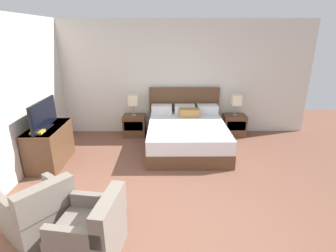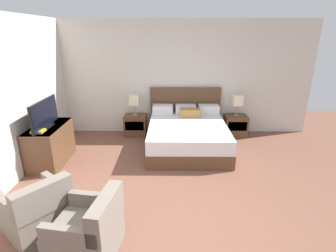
# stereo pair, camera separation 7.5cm
# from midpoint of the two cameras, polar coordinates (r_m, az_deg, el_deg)

# --- Properties ---
(ground_plane) EXTENTS (11.43, 11.43, 0.00)m
(ground_plane) POSITION_cam_midpoint_polar(r_m,az_deg,el_deg) (3.40, 3.03, -24.55)
(ground_plane) COLOR brown
(wall_back) EXTENTS (6.52, 0.06, 2.68)m
(wall_back) POSITION_cam_midpoint_polar(r_m,az_deg,el_deg) (6.36, 1.85, 10.33)
(wall_back) COLOR beige
(wall_back) RESTS_ON ground
(wall_left) EXTENTS (0.06, 5.61, 2.68)m
(wall_left) POSITION_cam_midpoint_polar(r_m,az_deg,el_deg) (4.89, -31.02, 4.67)
(wall_left) COLOR beige
(wall_left) RESTS_ON ground
(bed) EXTENTS (1.69, 2.00, 1.13)m
(bed) POSITION_cam_midpoint_polar(r_m,az_deg,el_deg) (5.67, 4.56, -1.69)
(bed) COLOR brown
(bed) RESTS_ON ground
(nightstand_left) EXTENTS (0.52, 0.42, 0.50)m
(nightstand_left) POSITION_cam_midpoint_polar(r_m,az_deg,el_deg) (6.39, -6.76, 0.18)
(nightstand_left) COLOR brown
(nightstand_left) RESTS_ON ground
(nightstand_right) EXTENTS (0.52, 0.42, 0.50)m
(nightstand_right) POSITION_cam_midpoint_polar(r_m,az_deg,el_deg) (6.54, 14.77, 0.11)
(nightstand_right) COLOR brown
(nightstand_right) RESTS_ON ground
(table_lamp_left) EXTENTS (0.22, 0.22, 0.50)m
(table_lamp_left) POSITION_cam_midpoint_polar(r_m,az_deg,el_deg) (6.21, -6.99, 5.60)
(table_lamp_left) COLOR gray
(table_lamp_left) RESTS_ON nightstand_left
(table_lamp_right) EXTENTS (0.22, 0.22, 0.50)m
(table_lamp_right) POSITION_cam_midpoint_polar(r_m,az_deg,el_deg) (6.37, 15.25, 5.40)
(table_lamp_right) COLOR gray
(table_lamp_right) RESTS_ON nightstand_right
(dresser) EXTENTS (0.54, 1.09, 0.75)m
(dresser) POSITION_cam_midpoint_polar(r_m,az_deg,el_deg) (5.41, -23.83, -3.62)
(dresser) COLOR brown
(dresser) RESTS_ON ground
(tv) EXTENTS (0.18, 0.97, 0.50)m
(tv) POSITION_cam_midpoint_polar(r_m,az_deg,el_deg) (5.17, -24.93, 2.34)
(tv) COLOR black
(tv) RESTS_ON dresser
(book_red_cover) EXTENTS (0.20, 0.20, 0.04)m
(book_red_cover) POSITION_cam_midpoint_polar(r_m,az_deg,el_deg) (5.01, -26.02, -1.03)
(book_red_cover) COLOR gold
(book_red_cover) RESTS_ON dresser
(armchair_by_window) EXTENTS (0.96, 0.96, 0.76)m
(armchair_by_window) POSITION_cam_midpoint_polar(r_m,az_deg,el_deg) (3.75, -25.91, -16.33)
(armchair_by_window) COLOR #70665B
(armchair_by_window) RESTS_ON ground
(armchair_companion) EXTENTS (0.79, 0.78, 0.76)m
(armchair_companion) POSITION_cam_midpoint_polar(r_m,az_deg,el_deg) (3.24, -16.21, -21.24)
(armchair_companion) COLOR #70665B
(armchair_companion) RESTS_ON ground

